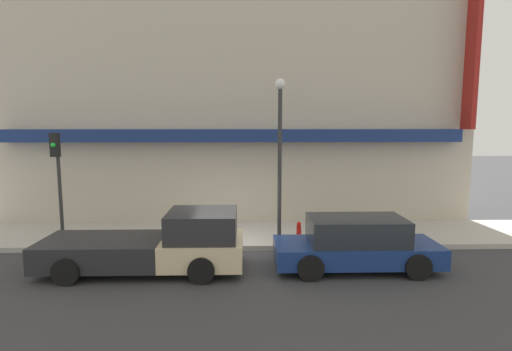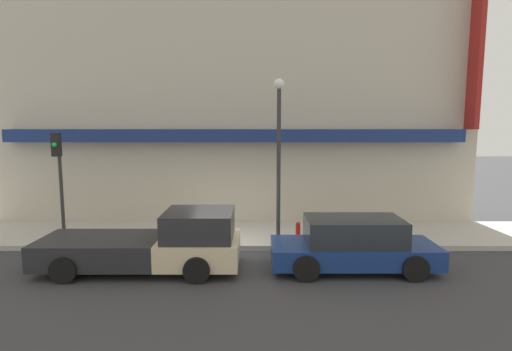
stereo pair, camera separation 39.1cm
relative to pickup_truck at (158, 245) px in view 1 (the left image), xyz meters
The scene contains 8 objects.
ground_plane 2.79m from the pickup_truck, 39.56° to the left, with size 80.00×80.00×0.00m, color #38383A.
sidewalk 4.04m from the pickup_truck, 58.71° to the left, with size 36.00×3.39×0.18m.
building 8.47m from the pickup_truck, 72.42° to the left, with size 19.80×3.80×11.35m.
pickup_truck is the anchor object (origin of this frame).
parked_car 5.76m from the pickup_truck, ahead, with size 4.74×1.99×1.53m.
fire_hydrant 5.11m from the pickup_truck, 29.85° to the left, with size 0.17×0.17×0.62m.
street_lamp 5.29m from the pickup_truck, 33.04° to the left, with size 0.36×0.36×5.56m.
traffic_light 4.97m from the pickup_truck, 147.73° to the left, with size 0.28×0.42×3.75m.
Camera 1 is at (0.48, -12.91, 4.21)m, focal length 28.00 mm.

